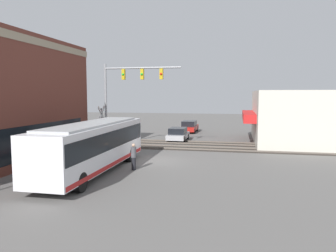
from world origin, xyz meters
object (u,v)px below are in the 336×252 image
(pedestrian_at_crossing, at_px, (119,140))
(crossing_signal, at_px, (102,123))
(city_bus, at_px, (93,145))
(parked_car_silver, at_px, (178,135))
(pedestrian_near_bus, at_px, (134,157))
(parked_car_red, at_px, (189,127))

(pedestrian_at_crossing, bearing_deg, crossing_signal, 95.29)
(city_bus, relative_size, parked_car_silver, 2.74)
(parked_car_silver, height_order, pedestrian_near_bus, pedestrian_near_bus)
(pedestrian_at_crossing, bearing_deg, parked_car_red, -16.49)
(pedestrian_near_bus, bearing_deg, parked_car_red, -1.06)
(parked_car_silver, bearing_deg, pedestrian_at_crossing, 145.52)
(parked_car_red, bearing_deg, parked_car_silver, -180.00)
(pedestrian_near_bus, xyz_separation_m, pedestrian_at_crossing, (7.55, 3.80, -0.04))
(crossing_signal, distance_m, pedestrian_near_bus, 9.26)
(city_bus, bearing_deg, pedestrian_at_crossing, 10.45)
(crossing_signal, xyz_separation_m, pedestrian_near_bus, (-7.40, -5.37, -1.43))
(parked_car_red, bearing_deg, pedestrian_at_crossing, 163.51)
(city_bus, height_order, pedestrian_near_bus, city_bus)
(parked_car_silver, xyz_separation_m, parked_car_red, (8.08, 0.00, 0.04))
(crossing_signal, bearing_deg, parked_car_silver, -42.63)
(city_bus, distance_m, parked_car_red, 23.07)
(city_bus, bearing_deg, parked_car_red, -6.48)
(parked_car_silver, bearing_deg, parked_car_red, 0.00)
(crossing_signal, height_order, pedestrian_near_bus, crossing_signal)
(parked_car_silver, bearing_deg, pedestrian_near_bus, 178.32)
(crossing_signal, height_order, parked_car_red, crossing_signal)
(crossing_signal, bearing_deg, pedestrian_near_bus, -144.07)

